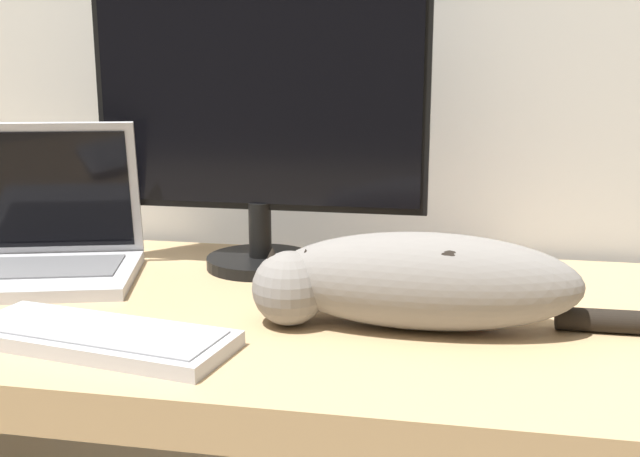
{
  "coord_description": "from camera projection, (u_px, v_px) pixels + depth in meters",
  "views": [
    {
      "loc": [
        0.38,
        -0.7,
        1.07
      ],
      "look_at": [
        0.19,
        0.31,
        0.84
      ],
      "focal_mm": 42.0,
      "sensor_mm": 36.0,
      "label": 1
    }
  ],
  "objects": [
    {
      "name": "external_keyboard",
      "position": [
        98.0,
        337.0,
        0.96
      ],
      "size": [
        0.37,
        0.19,
        0.02
      ],
      "rotation": [
        0.0,
        0.0,
        -0.17
      ],
      "color": "#BCBCC1",
      "rests_on": "desk"
    },
    {
      "name": "small_toy",
      "position": [
        468.0,
        266.0,
        1.22
      ],
      "size": [
        0.06,
        0.06,
        0.06
      ],
      "color": "red",
      "rests_on": "desk"
    },
    {
      "name": "desk",
      "position": [
        209.0,
        382.0,
        1.18
      ],
      "size": [
        1.65,
        0.69,
        0.71
      ],
      "color": "tan",
      "rests_on": "ground_plane"
    },
    {
      "name": "monitor",
      "position": [
        258.0,
        111.0,
        1.27
      ],
      "size": [
        0.58,
        0.19,
        0.51
      ],
      "color": "black",
      "rests_on": "desk"
    },
    {
      "name": "cat",
      "position": [
        415.0,
        280.0,
        1.01
      ],
      "size": [
        0.61,
        0.15,
        0.13
      ],
      "rotation": [
        0.0,
        0.0,
        0.02
      ],
      "color": "gray",
      "rests_on": "desk"
    },
    {
      "name": "laptop",
      "position": [
        45.0,
        247.0,
        1.26
      ],
      "size": [
        0.36,
        0.32,
        0.26
      ],
      "rotation": [
        0.0,
        0.0,
        0.28
      ],
      "color": "#B7B7BC",
      "rests_on": "desk"
    }
  ]
}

